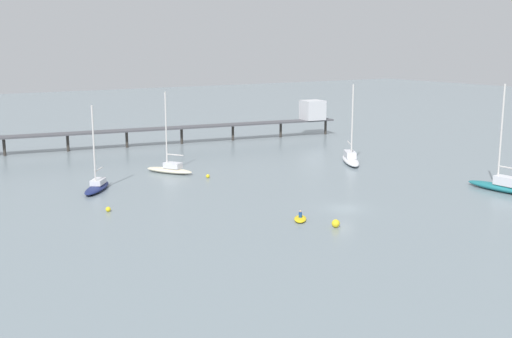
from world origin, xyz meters
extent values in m
plane|color=gray|center=(0.00, 0.00, 0.00)|extent=(400.00, 400.00, 0.00)
cube|color=#4C4C51|center=(0.00, 54.55, 3.15)|extent=(75.37, 14.24, 0.30)
cylinder|color=#38332D|center=(-26.04, 58.39, 1.50)|extent=(0.50, 0.50, 3.00)
cylinder|color=#38332D|center=(-15.63, 56.85, 1.50)|extent=(0.50, 0.50, 3.00)
cylinder|color=#38332D|center=(-5.21, 55.31, 1.50)|extent=(0.50, 0.50, 3.00)
cylinder|color=#38332D|center=(5.21, 53.78, 1.50)|extent=(0.50, 0.50, 3.00)
cylinder|color=#38332D|center=(15.63, 52.24, 1.50)|extent=(0.50, 0.50, 3.00)
cylinder|color=#38332D|center=(26.04, 50.71, 1.50)|extent=(0.50, 0.50, 3.00)
cylinder|color=#38332D|center=(36.46, 49.17, 1.50)|extent=(0.50, 0.50, 3.00)
cube|color=silver|center=(33.30, 49.64, 5.28)|extent=(4.76, 4.76, 3.96)
ellipsoid|color=navy|center=(-21.25, 24.39, 0.36)|extent=(6.22, 7.42, 0.72)
cube|color=silver|center=(-20.89, 24.88, 1.07)|extent=(2.69, 2.95, 0.69)
cylinder|color=silver|center=(-21.48, 24.07, 5.95)|extent=(0.21, 0.21, 10.46)
cylinder|color=silver|center=(-20.63, 25.23, 2.61)|extent=(1.84, 2.40, 0.17)
ellipsoid|color=beige|center=(-8.44, 29.75, 0.40)|extent=(5.88, 7.74, 0.80)
cube|color=silver|center=(-8.12, 29.22, 1.22)|extent=(2.60, 2.95, 0.83)
cylinder|color=silver|center=(-8.65, 30.08, 6.40)|extent=(0.21, 0.21, 11.20)
cylinder|color=silver|center=(-7.90, 28.87, 2.82)|extent=(1.64, 2.52, 0.17)
ellipsoid|color=white|center=(19.41, 21.33, 0.44)|extent=(7.06, 9.55, 0.88)
cube|color=silver|center=(19.82, 22.01, 1.35)|extent=(3.22, 3.89, 0.93)
cylinder|color=silver|center=(19.15, 20.91, 6.74)|extent=(0.24, 0.24, 11.71)
cylinder|color=silver|center=(20.22, 22.64, 2.99)|extent=(2.31, 3.56, 0.19)
ellipsoid|color=#1E727A|center=(23.07, -3.98, 0.45)|extent=(2.80, 9.76, 0.90)
cube|color=silver|center=(23.11, -4.75, 1.47)|extent=(1.74, 3.05, 1.14)
cylinder|color=silver|center=(23.04, -3.50, 7.38)|extent=(0.24, 0.24, 12.96)
cylinder|color=silver|center=(23.15, -5.30, 3.23)|extent=(0.40, 3.62, 0.19)
ellipsoid|color=yellow|center=(-7.20, -1.22, 0.17)|extent=(2.83, 3.11, 0.35)
cylinder|color=navy|center=(-7.20, -1.22, 0.62)|extent=(0.51, 0.51, 0.55)
sphere|color=tan|center=(-7.20, -1.22, 1.02)|extent=(0.24, 0.24, 0.24)
sphere|color=yellow|center=(-5.30, 23.59, 0.27)|extent=(0.55, 0.55, 0.55)
sphere|color=yellow|center=(-23.59, 13.43, 0.29)|extent=(0.59, 0.59, 0.59)
sphere|color=yellow|center=(-5.65, -5.36, 0.43)|extent=(0.86, 0.86, 0.86)
camera|label=1|loc=(-46.66, -54.43, 18.91)|focal=44.28mm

